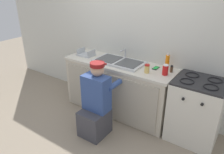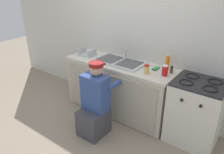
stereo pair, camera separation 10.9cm
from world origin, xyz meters
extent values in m
plane|color=gray|center=(0.00, 0.00, 0.00)|extent=(12.00, 12.00, 0.00)
cube|color=silver|center=(0.00, 0.65, 1.25)|extent=(6.00, 0.10, 2.50)
cube|color=beige|center=(0.00, 0.30, 0.42)|extent=(1.81, 0.60, 0.85)
cube|color=#AFA694|center=(-0.44, -0.01, 0.42)|extent=(0.80, 0.02, 0.75)
cube|color=#AFA694|center=(0.44, -0.01, 0.42)|extent=(0.80, 0.02, 0.75)
cube|color=beige|center=(0.00, 0.30, 0.87)|extent=(1.85, 0.62, 0.04)
cube|color=silver|center=(0.00, 0.30, 0.90)|extent=(0.80, 0.44, 0.03)
cube|color=#4C4F51|center=(-0.19, 0.30, 0.92)|extent=(0.33, 0.35, 0.01)
cube|color=#4C4F51|center=(0.19, 0.30, 0.92)|extent=(0.33, 0.35, 0.01)
cylinder|color=#B7BABF|center=(0.00, 0.49, 0.98)|extent=(0.02, 0.02, 0.18)
cylinder|color=#B7BABF|center=(0.00, 0.41, 1.07)|extent=(0.02, 0.16, 0.02)
cube|color=silver|center=(1.27, 0.30, 0.44)|extent=(0.66, 0.60, 0.88)
cube|color=#262628|center=(1.27, 0.30, 0.89)|extent=(0.64, 0.59, 0.02)
torus|color=black|center=(1.12, 0.18, 0.91)|extent=(0.19, 0.19, 0.02)
torus|color=black|center=(1.42, 0.18, 0.91)|extent=(0.19, 0.19, 0.02)
torus|color=black|center=(1.12, 0.42, 0.91)|extent=(0.19, 0.19, 0.02)
torus|color=black|center=(1.42, 0.42, 0.91)|extent=(0.19, 0.19, 0.02)
cylinder|color=black|center=(1.16, -0.01, 0.75)|extent=(0.04, 0.02, 0.04)
cylinder|color=black|center=(1.39, -0.01, 0.75)|extent=(0.04, 0.02, 0.04)
cube|color=#3F3F47|center=(0.06, -0.44, 0.20)|extent=(0.36, 0.40, 0.40)
cube|color=#334C8C|center=(0.06, -0.38, 0.66)|extent=(0.38, 0.22, 0.52)
sphere|color=tan|center=(0.06, -0.34, 1.01)|extent=(0.19, 0.19, 0.19)
cylinder|color=maroon|center=(0.06, -0.34, 1.08)|extent=(0.20, 0.20, 0.06)
cube|color=maroon|center=(0.06, -0.25, 1.06)|extent=(0.13, 0.09, 0.02)
cylinder|color=#334C8C|center=(-0.11, -0.18, 0.75)|extent=(0.08, 0.30, 0.08)
cylinder|color=#334C8C|center=(0.23, -0.18, 0.75)|extent=(0.08, 0.30, 0.08)
cylinder|color=#513823|center=(0.83, 0.40, 0.93)|extent=(0.04, 0.04, 0.08)
cylinder|color=black|center=(0.83, 0.40, 0.98)|extent=(0.04, 0.04, 0.02)
cube|color=black|center=(0.59, 0.41, 0.89)|extent=(0.07, 0.14, 0.01)
cube|color=green|center=(0.59, 0.41, 0.90)|extent=(0.06, 0.12, 0.00)
cube|color=#B2B7BC|center=(-0.67, 0.28, 0.90)|extent=(0.28, 0.22, 0.02)
cube|color=#B2B7BC|center=(-0.79, 0.28, 0.95)|extent=(0.01, 0.21, 0.10)
cube|color=#B2B7BC|center=(-0.55, 0.28, 0.95)|extent=(0.01, 0.21, 0.10)
cylinder|color=red|center=(0.79, 0.26, 0.96)|extent=(0.08, 0.08, 0.14)
cylinder|color=white|center=(0.79, 0.26, 1.03)|extent=(0.08, 0.08, 0.01)
cylinder|color=#DBB760|center=(0.55, 0.18, 0.94)|extent=(0.07, 0.07, 0.11)
cylinder|color=#B21E19|center=(0.55, 0.18, 1.01)|extent=(0.07, 0.07, 0.02)
cylinder|color=orange|center=(0.73, 0.47, 1.00)|extent=(0.06, 0.06, 0.22)
cylinder|color=white|center=(0.73, 0.47, 1.12)|extent=(0.03, 0.03, 0.03)
camera|label=1|loc=(1.76, -2.47, 2.14)|focal=35.00mm
camera|label=2|loc=(1.85, -2.41, 2.14)|focal=35.00mm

